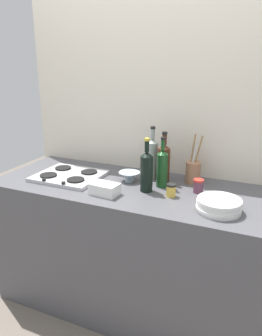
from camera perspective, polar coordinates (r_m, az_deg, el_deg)
The scene contains 14 objects.
ground_plane at distance 2.54m, azimuth -0.00°, elevation -22.37°, with size 6.00×6.00×0.00m, color #6B6056.
counter_block at distance 2.28m, azimuth -0.00°, elevation -13.75°, with size 1.80×0.70×0.90m, color #4C4C51.
backsplash_panel at distance 2.36m, azimuth 3.74°, elevation 3.48°, with size 1.90×0.06×2.11m, color beige.
stovetop_hob at distance 2.25m, azimuth -10.82°, elevation -1.32°, with size 0.43×0.38×0.04m.
plate_stack at distance 1.78m, azimuth 15.17°, elevation -6.30°, with size 0.24×0.24×0.07m.
wine_bottle_leftmost at distance 2.17m, azimuth 3.77°, elevation 1.79°, with size 0.07×0.07×0.36m.
wine_bottle_mid_left at distance 2.11m, azimuth 5.78°, elevation 1.02°, with size 0.08×0.08×0.33m.
wine_bottle_mid_right at distance 1.95m, azimuth 2.74°, elevation -0.47°, with size 0.08×0.08×0.33m.
wine_bottle_rightmost at distance 2.04m, azimuth 5.49°, elevation 0.06°, with size 0.07×0.07×0.32m.
mixing_bowl at distance 2.14m, azimuth -0.31°, elevation -1.42°, with size 0.14×0.14×0.06m.
butter_dish at distance 1.94m, azimuth -4.67°, elevation -3.70°, with size 0.17×0.11×0.07m, color white.
utensil_crock at distance 2.14m, azimuth 10.84°, elevation -0.59°, with size 0.10×0.10×0.33m.
condiment_jar_front at distance 1.92m, azimuth 7.06°, elevation -3.87°, with size 0.06×0.06×0.08m.
condiment_jar_rear at distance 2.00m, azimuth 11.75°, elevation -3.09°, with size 0.06×0.06×0.08m.
Camera 1 is at (0.78, -1.77, 1.66)m, focal length 34.70 mm.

